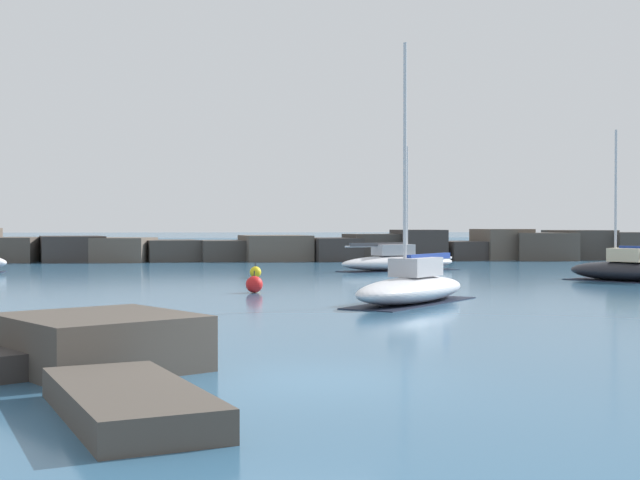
{
  "coord_description": "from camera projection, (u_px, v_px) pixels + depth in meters",
  "views": [
    {
      "loc": [
        -1.63,
        -15.32,
        2.7
      ],
      "look_at": [
        2.58,
        21.06,
        2.07
      ],
      "focal_mm": 50.0,
      "sensor_mm": 36.0,
      "label": 1
    }
  ],
  "objects": [
    {
      "name": "mooring_buoy_far_side",
      "position": [
        255.0,
        272.0,
        45.13
      ],
      "size": [
        0.58,
        0.58,
        0.78
      ],
      "color": "yellow",
      "rests_on": "ground"
    },
    {
      "name": "mooring_buoy_orange_near",
      "position": [
        254.0,
        284.0,
        35.18
      ],
      "size": [
        0.67,
        0.67,
        0.87
      ],
      "color": "red",
      "rests_on": "ground"
    },
    {
      "name": "sailboat_moored_2",
      "position": [
        398.0,
        261.0,
        52.28
      ],
      "size": [
        8.07,
        5.22,
        7.32
      ],
      "color": "white",
      "rests_on": "ground"
    },
    {
      "name": "breakwater_jetty",
      "position": [
        274.0,
        247.0,
        66.63
      ],
      "size": [
        62.2,
        6.84,
        2.52
      ],
      "color": "#383330",
      "rests_on": "ground"
    },
    {
      "name": "foreground_rocks",
      "position": [
        84.0,
        356.0,
        15.59
      ],
      "size": [
        6.36,
        8.83,
        1.02
      ],
      "color": "#4C443D",
      "rests_on": "ground"
    },
    {
      "name": "ground_plane",
      "position": [
        312.0,
        380.0,
        15.45
      ],
      "size": [
        600.0,
        600.0,
        0.0
      ],
      "primitive_type": "plane",
      "color": "#336084"
    },
    {
      "name": "sailboat_moored_0",
      "position": [
        412.0,
        287.0,
        30.59
      ],
      "size": [
        5.91,
        6.6,
        8.84
      ],
      "color": "white",
      "rests_on": "ground"
    },
    {
      "name": "sailboat_moored_4",
      "position": [
        624.0,
        269.0,
        42.56
      ],
      "size": [
        5.1,
        5.8,
        7.27
      ],
      "color": "black",
      "rests_on": "ground"
    },
    {
      "name": "open_sea_beyond",
      "position": [
        229.0,
        244.0,
        125.72
      ],
      "size": [
        400.0,
        116.0,
        0.01
      ],
      "color": "#235175",
      "rests_on": "ground"
    }
  ]
}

